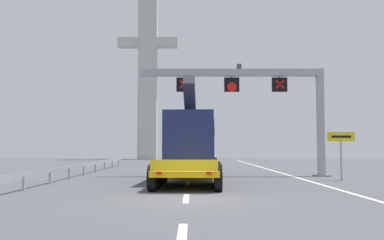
# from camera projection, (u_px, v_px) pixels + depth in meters

# --- Properties ---
(ground) EXTENTS (112.00, 112.00, 0.00)m
(ground) POSITION_uv_depth(u_px,v_px,m) (192.00, 200.00, 14.68)
(ground) COLOR #4C4C51
(lane_markings) EXTENTS (0.20, 71.57, 0.01)m
(lane_markings) POSITION_uv_depth(u_px,v_px,m) (189.00, 165.00, 43.11)
(lane_markings) COLOR silver
(lane_markings) RESTS_ON ground
(edge_line_right) EXTENTS (0.20, 63.00, 0.01)m
(edge_line_right) POSITION_uv_depth(u_px,v_px,m) (290.00, 176.00, 26.67)
(edge_line_right) COLOR silver
(edge_line_right) RESTS_ON ground
(overhead_lane_gantry) EXTENTS (11.83, 0.90, 7.07)m
(overhead_lane_gantry) POSITION_uv_depth(u_px,v_px,m) (256.00, 89.00, 26.93)
(overhead_lane_gantry) COLOR #9EA0A5
(overhead_lane_gantry) RESTS_ON ground
(heavy_haul_truck_yellow) EXTENTS (3.55, 14.15, 5.30)m
(heavy_haul_truck_yellow) POSITION_uv_depth(u_px,v_px,m) (192.00, 144.00, 24.81)
(heavy_haul_truck_yellow) COLOR yellow
(heavy_haul_truck_yellow) RESTS_ON ground
(exit_sign_yellow) EXTENTS (1.49, 0.15, 2.63)m
(exit_sign_yellow) POSITION_uv_depth(u_px,v_px,m) (340.00, 144.00, 23.26)
(exit_sign_yellow) COLOR #9EA0A5
(exit_sign_yellow) RESTS_ON ground
(guardrail_left) EXTENTS (0.13, 29.37, 0.76)m
(guardrail_left) POSITION_uv_depth(u_px,v_px,m) (82.00, 167.00, 27.36)
(guardrail_left) COLOR #999EA3
(guardrail_left) RESTS_ON ground
(bridge_pylon_distant) EXTENTS (9.00, 2.00, 28.35)m
(bridge_pylon_distant) POSITION_uv_depth(u_px,v_px,m) (147.00, 63.00, 64.13)
(bridge_pylon_distant) COLOR #B7B7B2
(bridge_pylon_distant) RESTS_ON ground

